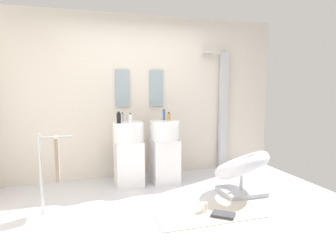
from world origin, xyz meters
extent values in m
cube|color=silver|center=(0.00, 0.00, -0.02)|extent=(4.80, 3.60, 0.04)
cube|color=beige|center=(0.00, 1.65, 1.30)|extent=(4.80, 0.10, 2.60)
cube|color=white|center=(-0.28, 1.13, 0.33)|extent=(0.40, 0.40, 0.66)
cylinder|color=white|center=(-0.28, 1.13, 0.81)|extent=(0.45, 0.45, 0.29)
cylinder|color=#B7BABF|center=(-0.28, 1.25, 1.00)|extent=(0.02, 0.02, 0.10)
cube|color=white|center=(0.28, 1.13, 0.33)|extent=(0.40, 0.40, 0.66)
cylinder|color=white|center=(0.28, 1.13, 0.81)|extent=(0.45, 0.45, 0.29)
cylinder|color=#B7BABF|center=(0.28, 1.25, 1.00)|extent=(0.02, 0.02, 0.10)
cube|color=#8C9EA8|center=(-0.28, 1.58, 1.44)|extent=(0.22, 0.03, 0.58)
cube|color=#8C9EA8|center=(0.28, 1.58, 1.44)|extent=(0.22, 0.03, 0.58)
cube|color=#B7BABF|center=(1.48, 1.53, 1.02)|extent=(0.14, 0.08, 2.05)
cylinder|color=#B7BABF|center=(1.33, 1.51, 2.03)|extent=(0.30, 0.02, 0.02)
cylinder|color=#B7BABF|center=(1.18, 1.48, 2.03)|extent=(0.24, 0.24, 0.02)
cube|color=#B7BABF|center=(1.13, 0.30, 0.03)|extent=(0.56, 0.50, 0.06)
cylinder|color=#B7BABF|center=(1.13, 0.30, 0.20)|extent=(0.05, 0.05, 0.34)
torus|color=silver|center=(1.13, 0.30, 0.40)|extent=(1.10, 1.10, 0.49)
cylinder|color=#B7BABF|center=(-1.42, 0.39, 0.47)|extent=(0.03, 0.03, 0.95)
cylinder|color=#B7BABF|center=(-1.24, 0.39, 0.90)|extent=(0.36, 0.02, 0.02)
cube|color=gray|center=(-1.24, 0.39, 0.65)|extent=(0.04, 0.22, 0.50)
cube|color=beige|center=(0.40, -0.15, 0.01)|extent=(1.25, 0.68, 0.01)
cube|color=#38383D|center=(0.53, -0.32, 0.03)|extent=(0.30, 0.29, 0.03)
cylinder|color=white|center=(0.38, -0.13, 0.06)|extent=(0.08, 0.08, 0.11)
cylinder|color=#99999E|center=(-0.34, 1.27, 1.01)|extent=(0.04, 0.04, 0.12)
cylinder|color=black|center=(-0.34, 1.27, 1.08)|extent=(0.02, 0.02, 0.02)
cylinder|color=#C68C38|center=(0.37, 1.20, 1.00)|extent=(0.05, 0.05, 0.11)
cylinder|color=black|center=(0.37, 1.20, 1.07)|extent=(0.03, 0.03, 0.02)
cylinder|color=black|center=(-0.43, 1.07, 1.02)|extent=(0.06, 0.06, 0.15)
cylinder|color=black|center=(-0.43, 1.07, 1.11)|extent=(0.03, 0.03, 0.02)
cylinder|color=#4C72B7|center=(0.31, 1.27, 1.02)|extent=(0.05, 0.05, 0.14)
cylinder|color=black|center=(0.31, 1.27, 1.10)|extent=(0.03, 0.03, 0.02)
cylinder|color=silver|center=(-0.27, 1.01, 1.01)|extent=(0.04, 0.04, 0.13)
cylinder|color=black|center=(-0.27, 1.01, 1.09)|extent=(0.02, 0.02, 0.02)
camera|label=1|loc=(-1.06, -3.26, 1.48)|focal=32.48mm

